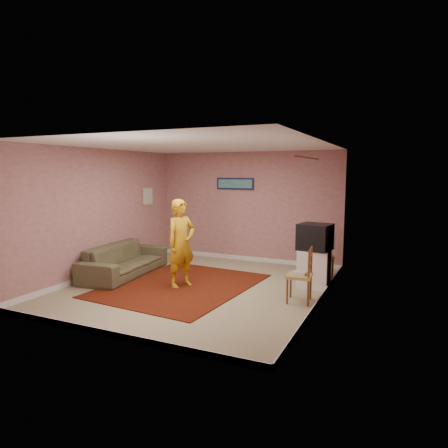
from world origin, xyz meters
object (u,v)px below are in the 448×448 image
at_px(chair_b, 300,269).
at_px(person, 181,243).
at_px(tv_cabinet, 314,268).
at_px(sofa, 125,260).
at_px(crt_tv, 315,237).
at_px(chair_a, 322,250).

xyz_separation_m(chair_b, person, (-2.22, -0.02, 0.26)).
distance_m(tv_cabinet, sofa, 3.83).
bearing_deg(crt_tv, chair_b, -82.73).
bearing_deg(sofa, crt_tv, -84.18).
bearing_deg(chair_b, person, -95.64).
height_order(tv_cabinet, sofa, tv_cabinet).
height_order(chair_a, person, person).
height_order(crt_tv, chair_b, crt_tv).
bearing_deg(chair_b, sofa, -99.27).
xyz_separation_m(sofa, person, (1.49, -0.22, 0.50)).
height_order(chair_b, person, person).
bearing_deg(crt_tv, chair_a, 95.47).
bearing_deg(chair_a, chair_b, -110.63).
xyz_separation_m(tv_cabinet, chair_a, (0.03, 0.56, 0.25)).
bearing_deg(person, crt_tv, -42.95).
relative_size(crt_tv, person, 0.39).
distance_m(chair_a, chair_b, 1.55).
relative_size(tv_cabinet, sofa, 0.32).
bearing_deg(person, chair_b, -66.66).
distance_m(tv_cabinet, crt_tv, 0.59).
distance_m(crt_tv, chair_a, 0.66).
bearing_deg(person, tv_cabinet, -43.03).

